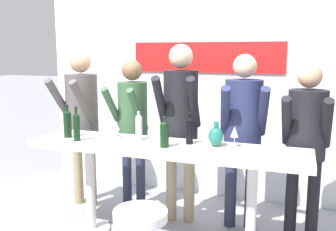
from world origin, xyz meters
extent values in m
cube|color=silver|center=(0.00, 1.39, 1.25)|extent=(4.12, 0.10, 2.50)
cube|color=red|center=(0.04, 1.33, 1.70)|extent=(1.82, 0.02, 0.36)
cube|color=silver|center=(0.00, 0.00, 0.91)|extent=(2.52, 0.57, 0.06)
cylinder|color=silver|center=(-0.78, 0.00, 0.47)|extent=(0.09, 0.09, 0.88)
cylinder|color=silver|center=(-0.78, 0.00, 0.01)|extent=(0.36, 0.36, 0.02)
cylinder|color=silver|center=(0.78, 0.00, 0.47)|extent=(0.09, 0.09, 0.88)
cylinder|color=white|center=(0.08, -0.75, 0.61)|extent=(0.39, 0.39, 0.07)
cylinder|color=gray|center=(-1.28, 0.55, 0.42)|extent=(0.11, 0.11, 0.85)
cylinder|color=gray|center=(-1.09, 0.52, 0.42)|extent=(0.11, 0.11, 0.85)
cylinder|color=#514C4C|center=(-1.18, 0.54, 1.18)|extent=(0.40, 0.40, 0.67)
sphere|color=tan|center=(-1.18, 0.54, 1.65)|extent=(0.23, 0.23, 0.23)
cylinder|color=#514C4C|center=(-1.38, 0.40, 1.23)|extent=(0.14, 0.41, 0.52)
cylinder|color=#514C4C|center=(-1.04, 0.35, 1.23)|extent=(0.14, 0.41, 0.52)
cylinder|color=#23283D|center=(-0.67, 0.59, 0.40)|extent=(0.10, 0.10, 0.81)
cylinder|color=#23283D|center=(-0.49, 0.57, 0.40)|extent=(0.10, 0.10, 0.81)
cylinder|color=#335638|center=(-0.58, 0.58, 1.12)|extent=(0.35, 0.35, 0.64)
sphere|color=brown|center=(-0.58, 0.58, 1.57)|extent=(0.22, 0.22, 0.22)
cylinder|color=#335638|center=(-0.74, 0.44, 1.17)|extent=(0.11, 0.38, 0.49)
cylinder|color=#335638|center=(-0.44, 0.41, 1.17)|extent=(0.11, 0.38, 0.49)
cylinder|color=gray|center=(-0.11, 0.50, 0.44)|extent=(0.11, 0.11, 0.88)
cylinder|color=gray|center=(0.08, 0.52, 0.44)|extent=(0.11, 0.11, 0.88)
cylinder|color=black|center=(-0.01, 0.51, 1.23)|extent=(0.38, 0.38, 0.70)
sphere|color=#D6AD89|center=(-0.01, 0.51, 1.72)|extent=(0.24, 0.24, 0.24)
cylinder|color=black|center=(-0.16, 0.32, 1.28)|extent=(0.12, 0.41, 0.53)
cylinder|color=black|center=(0.17, 0.35, 1.28)|extent=(0.12, 0.41, 0.53)
cylinder|color=#23283D|center=(0.51, 0.56, 0.42)|extent=(0.12, 0.12, 0.84)
cylinder|color=#23283D|center=(0.70, 0.59, 0.42)|extent=(0.12, 0.12, 0.84)
cylinder|color=#23284C|center=(0.61, 0.57, 1.17)|extent=(0.42, 0.42, 0.66)
sphere|color=#D6AD89|center=(0.61, 0.57, 1.63)|extent=(0.23, 0.23, 0.23)
cylinder|color=#23284C|center=(0.46, 0.38, 1.22)|extent=(0.15, 0.40, 0.51)
cylinder|color=#23284C|center=(0.80, 0.44, 1.22)|extent=(0.15, 0.40, 0.51)
cylinder|color=black|center=(1.09, 0.51, 0.40)|extent=(0.11, 0.11, 0.80)
cylinder|color=black|center=(1.28, 0.50, 0.40)|extent=(0.11, 0.11, 0.80)
cylinder|color=black|center=(1.19, 0.50, 1.11)|extent=(0.36, 0.36, 0.63)
sphere|color=tan|center=(1.19, 0.50, 1.55)|extent=(0.22, 0.22, 0.22)
cylinder|color=black|center=(1.02, 0.36, 1.16)|extent=(0.10, 0.38, 0.49)
cylinder|color=black|center=(1.35, 0.34, 1.16)|extent=(0.10, 0.38, 0.49)
cylinder|color=#B7BCC1|center=(-0.29, 0.09, 1.05)|extent=(0.06, 0.06, 0.21)
sphere|color=#B7BCC1|center=(-0.29, 0.09, 1.15)|extent=(0.06, 0.06, 0.06)
cylinder|color=#B7BCC1|center=(-0.29, 0.09, 1.19)|extent=(0.02, 0.02, 0.07)
cylinder|color=black|center=(-0.29, 0.09, 1.23)|extent=(0.03, 0.03, 0.02)
cylinder|color=black|center=(-0.99, -0.04, 1.06)|extent=(0.08, 0.08, 0.22)
sphere|color=black|center=(-0.99, -0.04, 1.17)|extent=(0.08, 0.08, 0.08)
cylinder|color=black|center=(-0.99, -0.04, 1.21)|extent=(0.03, 0.03, 0.08)
cylinder|color=black|center=(-0.99, -0.04, 1.26)|extent=(0.03, 0.03, 0.02)
cylinder|color=black|center=(0.03, -0.08, 1.04)|extent=(0.08, 0.08, 0.19)
sphere|color=black|center=(0.03, -0.08, 1.13)|extent=(0.08, 0.08, 0.08)
cylinder|color=black|center=(0.03, -0.08, 1.17)|extent=(0.03, 0.03, 0.07)
cylinder|color=black|center=(0.03, -0.08, 1.21)|extent=(0.03, 0.03, 0.01)
cylinder|color=black|center=(-0.82, -0.13, 1.06)|extent=(0.06, 0.06, 0.22)
sphere|color=black|center=(-0.82, -0.13, 1.17)|extent=(0.06, 0.06, 0.06)
cylinder|color=black|center=(-0.82, -0.13, 1.21)|extent=(0.02, 0.02, 0.08)
cylinder|color=black|center=(-0.82, -0.13, 1.26)|extent=(0.03, 0.03, 0.02)
cylinder|color=black|center=(0.20, 0.10, 1.05)|extent=(0.06, 0.06, 0.20)
sphere|color=black|center=(0.20, 0.10, 1.15)|extent=(0.06, 0.06, 0.06)
cylinder|color=black|center=(0.20, 0.10, 1.18)|extent=(0.02, 0.02, 0.07)
cylinder|color=black|center=(0.20, 0.10, 1.23)|extent=(0.03, 0.03, 0.01)
cylinder|color=silver|center=(-0.60, 0.13, 0.95)|extent=(0.06, 0.06, 0.01)
cylinder|color=silver|center=(-0.60, 0.13, 0.99)|extent=(0.01, 0.01, 0.08)
cone|color=silver|center=(-0.60, 0.13, 1.08)|extent=(0.07, 0.07, 0.09)
cylinder|color=silver|center=(0.60, 0.14, 0.95)|extent=(0.06, 0.06, 0.01)
cylinder|color=silver|center=(0.60, 0.14, 0.99)|extent=(0.01, 0.01, 0.08)
cone|color=silver|center=(0.60, 0.14, 1.08)|extent=(0.07, 0.07, 0.09)
cylinder|color=silver|center=(-0.51, 0.05, 0.95)|extent=(0.06, 0.06, 0.01)
cylinder|color=silver|center=(-0.51, 0.05, 0.99)|extent=(0.01, 0.01, 0.08)
cone|color=silver|center=(-0.51, 0.05, 1.08)|extent=(0.07, 0.07, 0.09)
ellipsoid|color=#1E665B|center=(0.44, 0.10, 1.03)|extent=(0.13, 0.13, 0.17)
cylinder|color=#1E665B|center=(0.44, 0.10, 1.14)|extent=(0.04, 0.04, 0.05)
camera|label=1|loc=(1.11, -3.05, 1.76)|focal=40.00mm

